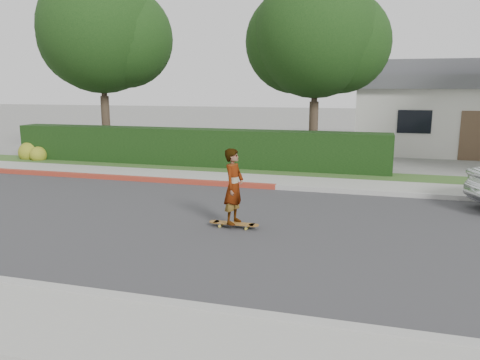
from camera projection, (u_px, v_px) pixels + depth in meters
The scene contains 15 objects.
ground at pixel (198, 224), 10.76m from camera, with size 120.00×120.00×0.00m, color slate.
road at pixel (198, 224), 10.76m from camera, with size 60.00×8.00×0.01m, color #2D2D30.
curb_near at pixel (98, 296), 6.87m from camera, with size 60.00×0.20×0.15m, color #9E9E99.
sidewalk_near at pixel (59, 327), 6.03m from camera, with size 60.00×1.60×0.12m, color gray.
curb_far at pixel (245, 185), 14.61m from camera, with size 60.00×0.20×0.15m, color #9E9E99.
curb_red_section at pixel (103, 177), 15.94m from camera, with size 12.00×0.21×0.15m, color maroon.
sidewalk_far at pixel (252, 180), 15.46m from camera, with size 60.00×1.60×0.12m, color gray.
planting_strip at pixel (263, 172), 16.97m from camera, with size 60.00×1.60×0.10m, color #2D4C1E.
hedge at pixel (191, 148), 18.20m from camera, with size 15.00×1.00×1.50m, color black.
flowering_shrub at pixel (32, 153), 19.72m from camera, with size 1.40×1.00×0.90m.
tree_left at pixel (103, 35), 19.92m from camera, with size 5.99×5.21×8.00m.
tree_center at pixel (316, 39), 18.06m from camera, with size 5.66×4.84×7.44m.
house at pixel (462, 107), 23.30m from camera, with size 10.60×8.60×4.30m.
skateboard at pixel (234, 224), 10.42m from camera, with size 1.15×0.25×0.11m.
skateboarder at pixel (234, 186), 10.26m from camera, with size 0.61×0.40×1.67m, color white.
Camera 1 is at (3.75, -9.69, 3.11)m, focal length 35.00 mm.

